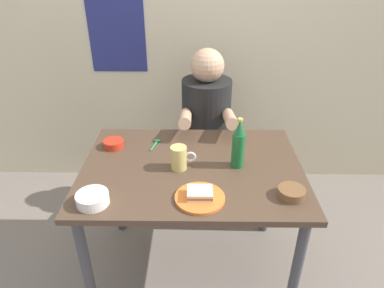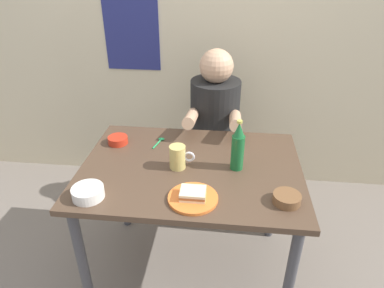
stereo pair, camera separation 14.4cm
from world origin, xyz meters
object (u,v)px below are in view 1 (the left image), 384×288
Objects in this scene: plate_orange at (200,198)px; beer_bottle at (238,145)px; person_seated at (206,111)px; sandwich at (200,193)px; condiment_bowl_brown at (292,192)px; beer_mug at (179,158)px; stool at (205,163)px; dining_table at (192,181)px.

beer_bottle is (0.19, 0.27, 0.11)m from plate_orange.
person_seated reaches higher than sandwich.
plate_orange is 0.35m from beer_bottle.
plate_orange is at bearing -176.71° from condiment_bowl_brown.
condiment_bowl_brown is (0.50, -0.22, -0.04)m from beer_mug.
stool is at bearing 77.02° from beer_mug.
beer_bottle is (0.29, 0.03, 0.06)m from beer_mug.
person_seated is 0.88m from sandwich.
plate_orange is 0.27m from beer_mug.
person_seated is (0.09, 0.62, 0.12)m from dining_table.
dining_table is 0.28m from plate_orange.
dining_table is 0.31m from beer_bottle.
person_seated is 5.71× the size of beer_mug.
sandwich is 0.26m from beer_mug.
sandwich is at bearing -81.75° from dining_table.
condiment_bowl_brown is at bearing 3.29° from sandwich.
sandwich is 0.87× the size of beer_mug.
beer_mug reaches higher than plate_orange.
plate_orange is 2.00× the size of sandwich.
beer_bottle is (0.19, 0.27, 0.09)m from sandwich.
sandwich is 0.34m from beer_bottle.
stool is at bearing 102.61° from beer_bottle.
sandwich is (0.04, -0.26, 0.13)m from dining_table.
sandwich reaches higher than stool.
sandwich is (-0.05, -0.88, 0.01)m from person_seated.
beer_bottle is at bearing 54.89° from sandwich.
condiment_bowl_brown is (0.44, -0.24, 0.12)m from dining_table.
sandwich reaches higher than dining_table.
condiment_bowl_brown is (0.21, -0.25, -0.10)m from beer_bottle.
stool is at bearing 86.80° from sandwich.
plate_orange is at bearing -93.20° from stool.
plate_orange reaches higher than dining_table.
plate_orange is at bearing 180.00° from sandwich.
beer_mug reaches higher than dining_table.
beer_mug is (-0.06, -0.02, 0.15)m from dining_table.
stool is 3.57× the size of beer_mug.
person_seated reaches higher than beer_bottle.
person_seated reaches higher than stool.
beer_mug is at bearing 112.22° from sandwich.
dining_table is at bearing 98.25° from sandwich.
dining_table is 0.70m from stool.
person_seated is at bearing 81.96° from dining_table.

